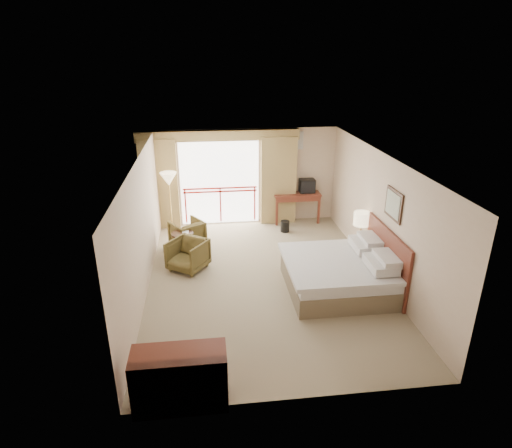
{
  "coord_description": "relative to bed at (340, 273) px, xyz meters",
  "views": [
    {
      "loc": [
        -1.18,
        -8.16,
        4.67
      ],
      "look_at": [
        -0.14,
        0.4,
        1.16
      ],
      "focal_mm": 30.0,
      "sensor_mm": 36.0,
      "label": 1
    }
  ],
  "objects": [
    {
      "name": "balcony_railing",
      "position": [
        -2.3,
        4.06,
        0.44
      ],
      "size": [
        2.09,
        0.03,
        1.02
      ],
      "color": "#B2180F",
      "rests_on": "wall_back"
    },
    {
      "name": "desk",
      "position": [
        -0.11,
        4.0,
        0.3
      ],
      "size": [
        1.33,
        0.65,
        0.87
      ],
      "rotation": [
        0.0,
        0.0,
        -0.04
      ],
      "color": "#581F15",
      "rests_on": "floor"
    },
    {
      "name": "book",
      "position": [
        -3.3,
        2.04,
        0.21
      ],
      "size": [
        0.15,
        0.2,
        0.02
      ],
      "primitive_type": "imported",
      "rotation": [
        0.0,
        0.0,
        -0.01
      ],
      "color": "white",
      "rests_on": "side_table"
    },
    {
      "name": "balcony_door",
      "position": [
        -2.3,
        4.08,
        0.82
      ],
      "size": [
        2.4,
        0.0,
        2.4
      ],
      "primitive_type": "plane",
      "rotation": [
        1.57,
        0.0,
        0.0
      ],
      "color": "white",
      "rests_on": "wall_back"
    },
    {
      "name": "ceiling",
      "position": [
        -1.5,
        0.6,
        2.32
      ],
      "size": [
        7.0,
        7.0,
        0.0
      ],
      "primitive_type": "plane",
      "rotation": [
        3.14,
        0.0,
        0.0
      ],
      "color": "white",
      "rests_on": "wall_back"
    },
    {
      "name": "coffee_maker",
      "position": [
        -0.46,
        3.95,
        0.62
      ],
      "size": [
        0.14,
        0.14,
        0.26
      ],
      "primitive_type": "cylinder",
      "rotation": [
        0.0,
        0.0,
        -0.17
      ],
      "color": "black",
      "rests_on": "desk"
    },
    {
      "name": "nightstand",
      "position": [
        0.83,
        1.14,
        -0.1
      ],
      "size": [
        0.39,
        0.47,
        0.56
      ],
      "primitive_type": "cube",
      "rotation": [
        0.0,
        0.0,
        -0.0
      ],
      "color": "#581F15",
      "rests_on": "floor"
    },
    {
      "name": "framed_art",
      "position": [
        0.97,
        0.0,
        1.47
      ],
      "size": [
        0.04,
        0.72,
        0.6
      ],
      "color": "black",
      "rests_on": "wall_right"
    },
    {
      "name": "tv",
      "position": [
        0.19,
        3.94,
        0.69
      ],
      "size": [
        0.43,
        0.34,
        0.39
      ],
      "rotation": [
        0.0,
        0.0,
        -0.22
      ],
      "color": "black",
      "rests_on": "desk"
    },
    {
      "name": "wall_right",
      "position": [
        1.0,
        0.6,
        0.97
      ],
      "size": [
        0.0,
        7.0,
        7.0
      ],
      "primitive_type": "plane",
      "rotation": [
        1.57,
        0.0,
        -1.57
      ],
      "color": "beige",
      "rests_on": "ground"
    },
    {
      "name": "wall_back",
      "position": [
        -1.5,
        4.1,
        0.97
      ],
      "size": [
        5.0,
        0.0,
        5.0
      ],
      "primitive_type": "plane",
      "rotation": [
        1.57,
        0.0,
        0.0
      ],
      "color": "beige",
      "rests_on": "ground"
    },
    {
      "name": "wall_front",
      "position": [
        -1.5,
        -2.9,
        0.97
      ],
      "size": [
        5.0,
        0.0,
        5.0
      ],
      "primitive_type": "plane",
      "rotation": [
        -1.57,
        0.0,
        0.0
      ],
      "color": "beige",
      "rests_on": "ground"
    },
    {
      "name": "headboard",
      "position": [
        0.96,
        0.0,
        0.27
      ],
      "size": [
        0.06,
        2.1,
        1.3
      ],
      "primitive_type": "cube",
      "color": "#581F15",
      "rests_on": "wall_right"
    },
    {
      "name": "armchair_far",
      "position": [
        -3.21,
        2.58,
        -0.38
      ],
      "size": [
        1.02,
        1.02,
        0.68
      ],
      "primitive_type": "imported",
      "rotation": [
        0.0,
        0.0,
        -2.58
      ],
      "color": "#483C1A",
      "rests_on": "floor"
    },
    {
      "name": "hvac_vent",
      "position": [
        -0.2,
        4.07,
        1.97
      ],
      "size": [
        0.5,
        0.04,
        0.5
      ],
      "primitive_type": "cube",
      "color": "silver",
      "rests_on": "wall_back"
    },
    {
      "name": "valance",
      "position": [
        -2.3,
        3.98,
        2.17
      ],
      "size": [
        4.4,
        0.22,
        0.28
      ],
      "primitive_type": "cube",
      "color": "olive",
      "rests_on": "wall_back"
    },
    {
      "name": "curtain_left",
      "position": [
        -3.95,
        3.95,
        0.87
      ],
      "size": [
        1.0,
        0.26,
        2.5
      ],
      "primitive_type": "cube",
      "color": "olive",
      "rests_on": "wall_back"
    },
    {
      "name": "armchair_near",
      "position": [
        -3.17,
        1.29,
        -0.38
      ],
      "size": [
        1.07,
        1.08,
        0.71
      ],
      "primitive_type": "imported",
      "rotation": [
        0.0,
        0.0,
        -0.61
      ],
      "color": "#483C1A",
      "rests_on": "floor"
    },
    {
      "name": "floor",
      "position": [
        -1.5,
        0.6,
        -0.38
      ],
      "size": [
        7.0,
        7.0,
        0.0
      ],
      "primitive_type": "plane",
      "color": "gray",
      "rests_on": "ground"
    },
    {
      "name": "wastebasket",
      "position": [
        -0.56,
        3.19,
        -0.22
      ],
      "size": [
        0.26,
        0.26,
        0.31
      ],
      "primitive_type": "cylinder",
      "rotation": [
        0.0,
        0.0,
        0.07
      ],
      "color": "black",
      "rests_on": "floor"
    },
    {
      "name": "bed",
      "position": [
        0.0,
        0.0,
        0.0
      ],
      "size": [
        2.13,
        2.06,
        0.97
      ],
      "color": "brown",
      "rests_on": "floor"
    },
    {
      "name": "side_table",
      "position": [
        -3.3,
        2.04,
        0.02
      ],
      "size": [
        0.53,
        0.53,
        0.58
      ],
      "rotation": [
        0.0,
        0.0,
        -0.07
      ],
      "color": "black",
      "rests_on": "floor"
    },
    {
      "name": "dresser",
      "position": [
        -3.16,
        -2.78,
        0.06
      ],
      "size": [
        1.31,
        0.56,
        0.87
      ],
      "rotation": [
        0.0,
        0.0,
        -0.06
      ],
      "color": "#581F15",
      "rests_on": "floor"
    },
    {
      "name": "wall_left",
      "position": [
        -4.0,
        0.6,
        0.97
      ],
      "size": [
        0.0,
        7.0,
        7.0
      ],
      "primitive_type": "plane",
      "rotation": [
        1.57,
        0.0,
        1.57
      ],
      "color": "beige",
      "rests_on": "ground"
    },
    {
      "name": "floor_lamp",
      "position": [
        -3.65,
        3.44,
        1.1
      ],
      "size": [
        0.44,
        0.44,
        1.71
      ],
      "rotation": [
        0.0,
        0.0,
        -0.26
      ],
      "color": "tan",
      "rests_on": "floor"
    },
    {
      "name": "curtain_right",
      "position": [
        -0.65,
        3.95,
        0.87
      ],
      "size": [
        1.0,
        0.26,
        2.5
      ],
      "primitive_type": "cube",
      "color": "olive",
      "rests_on": "wall_back"
    },
    {
      "name": "phone",
      "position": [
        0.78,
        0.99,
        0.23
      ],
      "size": [
        0.19,
        0.16,
        0.08
      ],
      "primitive_type": "cube",
      "rotation": [
        0.0,
        0.0,
        0.07
      ],
      "color": "black",
      "rests_on": "nightstand"
    },
    {
      "name": "table_lamp",
      "position": [
        0.83,
        1.19,
        0.7
      ],
      "size": [
        0.37,
        0.37,
        0.66
      ],
      "rotation": [
        0.0,
        0.0,
        -0.1
      ],
      "color": "tan",
      "rests_on": "nightstand"
    },
    {
      "name": "cup",
      "position": [
        -0.31,
        3.9,
        0.55
      ],
      "size": [
        0.09,
        0.09,
        0.11
      ],
      "primitive_type": "cylinder",
      "rotation": [
        0.0,
        0.0,
        -0.14
      ],
      "color": "white",
      "rests_on": "desk"
    }
  ]
}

